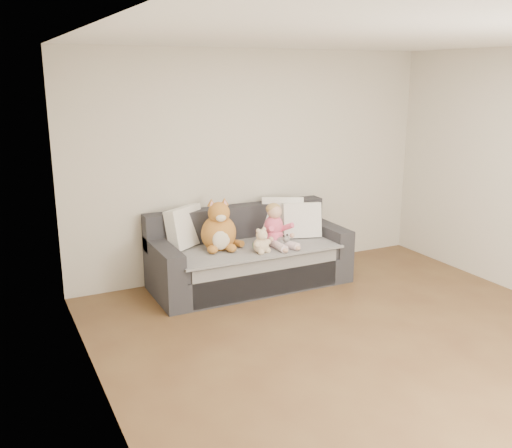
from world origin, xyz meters
The scene contains 10 objects.
room_shell centered at (0.00, 0.42, 1.30)m, with size 5.00×5.00×5.00m.
sofa centered at (-0.29, 2.06, 0.31)m, with size 2.20×0.94×0.85m.
cushion_left centered at (-0.95, 2.30, 0.69)m, with size 0.52×0.44×0.45m.
cushion_right_back centered at (0.24, 2.25, 0.70)m, with size 0.53×0.41×0.46m.
cushion_right_front centered at (0.39, 2.05, 0.67)m, with size 0.48×0.32×0.42m.
toddler centered at (-0.04, 1.89, 0.67)m, with size 0.34×0.49×0.48m.
plush_cat centered at (-0.66, 2.02, 0.69)m, with size 0.46×0.40×0.59m.
teddy_bear centered at (-0.30, 1.71, 0.58)m, with size 0.22×0.17×0.28m.
plush_cow centered at (0.00, 1.80, 0.54)m, with size 0.12×0.19×0.15m.
sippy_cup centered at (-0.29, 1.83, 0.53)m, with size 0.10×0.08×0.12m.
Camera 1 is at (-2.91, -3.47, 2.33)m, focal length 40.00 mm.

